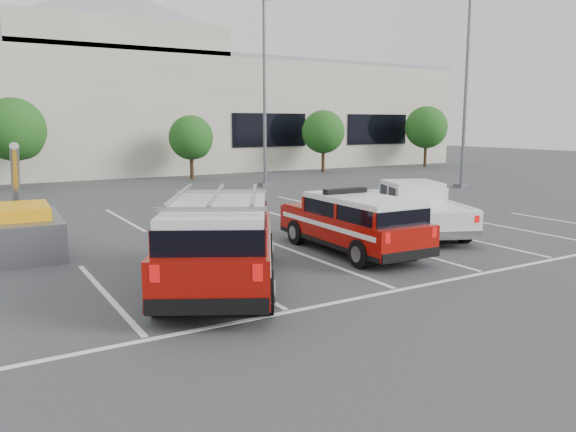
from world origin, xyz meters
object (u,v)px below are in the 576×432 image
light_pole_right (466,91)px  ladder_suv (220,250)px  tree_mid_left (15,132)px  fire_chief_suv (353,227)px  tree_mid_right (192,139)px  white_pickup (416,213)px  utility_rig (16,233)px  tree_right (324,133)px  convention_building (78,106)px  light_pole_mid (265,92)px  tree_far_right (427,129)px

light_pole_right → ladder_suv: (-19.22, -10.85, -4.34)m
tree_mid_left → fire_chief_suv: tree_mid_left is taller
tree_mid_right → white_pickup: (-0.27, -20.30, -1.86)m
tree_mid_left → light_pole_right: (20.91, -12.05, 2.14)m
tree_mid_right → utility_rig: 20.96m
tree_mid_left → tree_right: tree_mid_left is taller
tree_mid_right → fire_chief_suv: 21.95m
tree_right → fire_chief_suv: bearing=-122.6°
tree_right → tree_mid_left: bearing=180.0°
convention_building → tree_mid_left: 11.19m
white_pickup → tree_mid_left: bearing=137.8°
tree_mid_left → light_pole_mid: light_pole_mid is taller
tree_far_right → white_pickup: bearing=-135.0°
light_pole_right → white_pickup: (-11.18, -8.25, -4.54)m
white_pickup → convention_building: bearing=121.0°
tree_mid_left → tree_far_right: 30.00m
light_pole_right → fire_chief_suv: size_ratio=2.07×
tree_far_right → ladder_suv: tree_far_right is taller
tree_right → white_pickup: 22.85m
fire_chief_suv → ladder_suv: ladder_suv is taller
light_pole_mid → ladder_suv: light_pole_mid is taller
light_pole_mid → fire_chief_suv: (-5.67, -15.51, -4.48)m
tree_mid_right → white_pickup: size_ratio=0.72×
tree_mid_left → light_pole_mid: bearing=-26.9°
tree_mid_right → ladder_suv: bearing=-109.9°
white_pickup → tree_mid_right: bearing=111.4°
white_pickup → ladder_suv: (-8.03, -2.60, 0.21)m
ladder_suv → light_pole_mid: bearing=87.4°
convention_building → light_pole_right: convention_building is taller
light_pole_mid → utility_rig: 18.24m
tree_right → fire_chief_suv: size_ratio=0.89×
tree_mid_right → utility_rig: (-11.71, -17.28, -1.90)m
convention_building → tree_right: convention_building is taller
tree_mid_left → utility_rig: tree_mid_left is taller
tree_mid_right → white_pickup: tree_mid_right is taller
light_pole_mid → white_pickup: 15.12m
ladder_suv → fire_chief_suv: bearing=45.1°
tree_right → ladder_suv: bearing=-128.6°
tree_mid_left → light_pole_right: size_ratio=0.47×
tree_mid_left → white_pickup: bearing=-64.4°
tree_mid_left → tree_far_right: (30.00, 0.00, 0.00)m
tree_mid_right → ladder_suv: size_ratio=0.69×
white_pickup → utility_rig: 11.83m
tree_right → utility_rig: size_ratio=1.22×
tree_right → tree_far_right: tree_far_right is taller
convention_building → tree_right: (14.91, -9.82, -1.95)m
tree_right → fire_chief_suv: 25.66m
white_pickup → utility_rig: size_ratio=1.53×
tree_mid_right → light_pole_right: light_pole_right is taller
fire_chief_suv → utility_rig: bearing=153.6°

